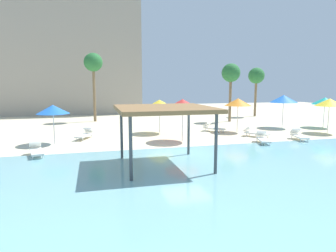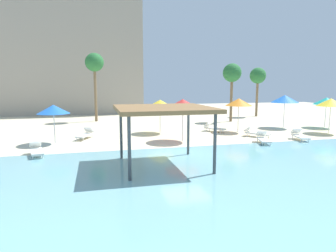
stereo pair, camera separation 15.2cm
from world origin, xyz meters
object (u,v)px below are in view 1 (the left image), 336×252
object	(u,v)px
lounge_chair_4	(299,135)
lounge_chair_6	(263,138)
shade_pavilion	(164,110)
lounge_chair_0	(36,150)
palm_tree_1	(231,74)
palm_tree_2	(256,77)
lounge_chair_3	(255,132)
beach_umbrella_red_7	(183,104)
beach_umbrella_blue_5	(53,109)
palm_tree_0	(93,64)
beach_umbrella_yellow_6	(330,102)
lounge_chair_1	(85,134)
beach_umbrella_yellow_0	(159,104)
beach_umbrella_blue_3	(284,99)
lounge_chair_2	(213,128)
beach_umbrella_orange_4	(238,102)
beach_umbrella_teal_2	(325,101)

from	to	relation	value
lounge_chair_4	lounge_chair_6	xyz separation A→B (m)	(-3.10, -0.41, 0.00)
shade_pavilion	lounge_chair_0	bearing A→B (deg)	149.45
lounge_chair_0	palm_tree_1	bearing A→B (deg)	109.43
lounge_chair_0	lounge_chair_6	world-z (taller)	same
palm_tree_1	palm_tree_2	distance (m)	6.49
lounge_chair_3	palm_tree_2	size ratio (longest dim) A/B	0.33
beach_umbrella_red_7	lounge_chair_0	bearing A→B (deg)	-167.01
beach_umbrella_red_7	palm_tree_2	bearing A→B (deg)	43.91
beach_umbrella_blue_5	palm_tree_0	distance (m)	12.32
shade_pavilion	beach_umbrella_yellow_6	xyz separation A→B (m)	(15.03, 6.10, -0.20)
lounge_chair_4	palm_tree_2	size ratio (longest dim) A/B	0.34
beach_umbrella_yellow_6	lounge_chair_1	world-z (taller)	beach_umbrella_yellow_6
lounge_chair_0	lounge_chair_4	xyz separation A→B (m)	(16.93, 0.39, 0.00)
beach_umbrella_yellow_0	lounge_chair_6	distance (m)	8.32
palm_tree_0	beach_umbrella_blue_3	bearing A→B (deg)	-28.63
beach_umbrella_yellow_6	lounge_chair_6	world-z (taller)	beach_umbrella_yellow_6
beach_umbrella_yellow_6	lounge_chair_3	world-z (taller)	beach_umbrella_yellow_6
beach_umbrella_yellow_0	lounge_chair_4	bearing A→B (deg)	-31.48
lounge_chair_0	palm_tree_0	size ratio (longest dim) A/B	0.28
lounge_chair_0	palm_tree_1	distance (m)	20.71
lounge_chair_2	beach_umbrella_orange_4	bearing A→B (deg)	42.59
beach_umbrella_yellow_0	lounge_chair_3	xyz separation A→B (m)	(6.46, -3.48, -2.00)
lounge_chair_0	lounge_chair_1	distance (m)	5.25
lounge_chair_1	beach_umbrella_blue_3	bearing A→B (deg)	117.95
beach_umbrella_blue_3	lounge_chair_6	world-z (taller)	beach_umbrella_blue_3
lounge_chair_3	lounge_chair_2	bearing A→B (deg)	-178.69
beach_umbrella_blue_5	palm_tree_0	size ratio (longest dim) A/B	0.36
beach_umbrella_yellow_0	beach_umbrella_yellow_6	size ratio (longest dim) A/B	0.96
lounge_chair_6	lounge_chair_2	bearing A→B (deg)	-147.84
lounge_chair_1	lounge_chair_6	size ratio (longest dim) A/B	0.99
lounge_chair_4	palm_tree_1	world-z (taller)	palm_tree_1
beach_umbrella_orange_4	beach_umbrella_teal_2	bearing A→B (deg)	2.32
beach_umbrella_blue_5	lounge_chair_0	size ratio (longest dim) A/B	1.28
lounge_chair_4	palm_tree_1	bearing A→B (deg)	-164.63
beach_umbrella_red_7	palm_tree_1	bearing A→B (deg)	48.23
lounge_chair_2	beach_umbrella_teal_2	bearing A→B (deg)	58.78
palm_tree_0	beach_umbrella_teal_2	bearing A→B (deg)	-25.77
beach_umbrella_blue_5	lounge_chair_3	world-z (taller)	beach_umbrella_blue_5
beach_umbrella_blue_5	beach_umbrella_red_7	xyz separation A→B (m)	(8.36, -1.19, 0.28)
beach_umbrella_yellow_0	beach_umbrella_blue_5	xyz separation A→B (m)	(-7.61, -2.50, -0.07)
lounge_chair_1	beach_umbrella_blue_5	bearing A→B (deg)	-29.87
lounge_chair_4	shade_pavilion	bearing A→B (deg)	-53.76
beach_umbrella_orange_4	lounge_chair_1	world-z (taller)	beach_umbrella_orange_4
lounge_chair_2	lounge_chair_4	size ratio (longest dim) A/B	0.98
beach_umbrella_red_7	palm_tree_0	bearing A→B (deg)	114.07
beach_umbrella_red_7	lounge_chair_4	world-z (taller)	beach_umbrella_red_7
lounge_chair_2	palm_tree_1	world-z (taller)	palm_tree_1
beach_umbrella_red_7	beach_umbrella_yellow_6	bearing A→B (deg)	1.66
beach_umbrella_orange_4	beach_umbrella_red_7	distance (m)	6.13
lounge_chair_4	palm_tree_2	bearing A→B (deg)	175.36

